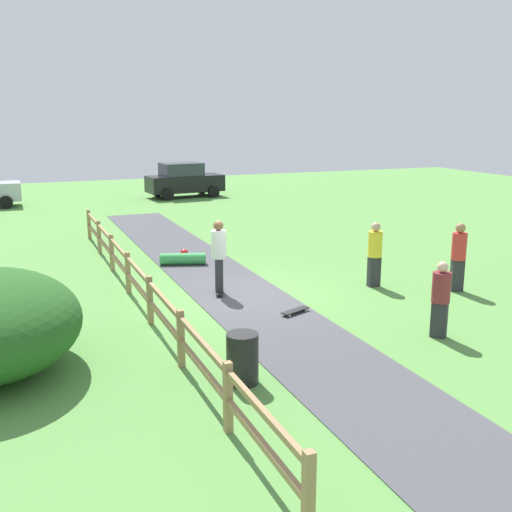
% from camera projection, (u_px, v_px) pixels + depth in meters
% --- Properties ---
extents(ground_plane, '(60.00, 60.00, 0.00)m').
position_uv_depth(ground_plane, '(239.00, 296.00, 15.76)').
color(ground_plane, '#568E42').
extents(asphalt_path, '(2.40, 28.00, 0.02)m').
position_uv_depth(asphalt_path, '(239.00, 295.00, 15.76)').
color(asphalt_path, '#47474C').
rests_on(asphalt_path, ground_plane).
extents(wooden_fence, '(0.12, 18.12, 1.10)m').
position_uv_depth(wooden_fence, '(138.00, 281.00, 14.66)').
color(wooden_fence, '#997A51').
rests_on(wooden_fence, ground_plane).
extents(trash_bin, '(0.56, 0.56, 0.90)m').
position_uv_depth(trash_bin, '(242.00, 358.00, 10.56)').
color(trash_bin, black).
rests_on(trash_bin, ground_plane).
extents(skater_riding, '(0.47, 0.82, 1.92)m').
position_uv_depth(skater_riding, '(219.00, 253.00, 15.64)').
color(skater_riding, black).
rests_on(skater_riding, asphalt_path).
extents(skater_fallen, '(1.45, 1.31, 0.36)m').
position_uv_depth(skater_fallen, '(183.00, 258.00, 18.96)').
color(skater_fallen, green).
rests_on(skater_fallen, asphalt_path).
extents(skateboard_loose, '(0.81, 0.49, 0.08)m').
position_uv_depth(skateboard_loose, '(295.00, 311.00, 14.28)').
color(skateboard_loose, black).
rests_on(skateboard_loose, asphalt_path).
extents(bystander_yellow, '(0.41, 0.41, 1.76)m').
position_uv_depth(bystander_yellow, '(375.00, 251.00, 16.40)').
color(bystander_yellow, '#2D2D33').
rests_on(bystander_yellow, ground_plane).
extents(bystander_maroon, '(0.54, 0.54, 1.63)m').
position_uv_depth(bystander_maroon, '(441.00, 296.00, 12.65)').
color(bystander_maroon, '#2D2D33').
rests_on(bystander_maroon, ground_plane).
extents(bystander_red, '(0.48, 0.48, 1.82)m').
position_uv_depth(bystander_red, '(459.00, 254.00, 15.95)').
color(bystander_red, '#2D2D33').
rests_on(bystander_red, ground_plane).
extents(parked_car_black, '(4.33, 2.28, 1.92)m').
position_uv_depth(parked_car_black, '(184.00, 180.00, 34.22)').
color(parked_car_black, black).
rests_on(parked_car_black, ground_plane).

